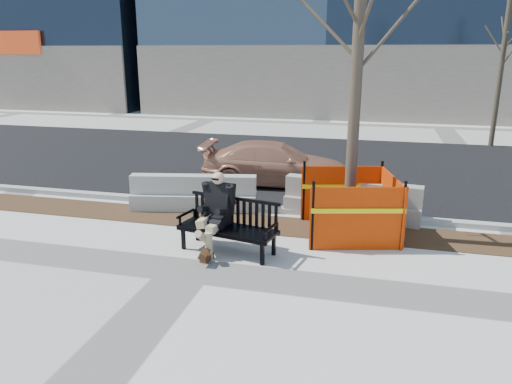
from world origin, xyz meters
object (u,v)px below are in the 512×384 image
jersey_barrier_left (194,209)px  jersey_barrier_right (351,217)px  tree_fence (348,234)px  sedan (275,184)px  seated_man (217,248)px  bench (228,252)px

jersey_barrier_left → jersey_barrier_right: bearing=-6.2°
tree_fence → sedan: (-2.32, 3.52, 0.00)m
tree_fence → jersey_barrier_left: (-3.73, 0.75, 0.00)m
tree_fence → jersey_barrier_right: 1.08m
seated_man → tree_fence: (2.41, 1.43, 0.00)m
jersey_barrier_left → jersey_barrier_right: jersey_barrier_right is taller
seated_man → tree_fence: bearing=42.5°
jersey_barrier_left → seated_man: bearing=-70.1°
bench → jersey_barrier_right: bench is taller
seated_man → tree_fence: 2.80m
tree_fence → sedan: size_ratio=1.64×
sedan → seated_man: bearing=172.9°
seated_man → tree_fence: tree_fence is taller
tree_fence → jersey_barrier_right: bearing=90.4°
jersey_barrier_left → jersey_barrier_right: (3.72, 0.33, 0.00)m
bench → seated_man: seated_man is taller
sedan → bench: bearing=175.9°
bench → sedan: size_ratio=0.46×
bench → jersey_barrier_right: size_ratio=0.63×
sedan → jersey_barrier_left: (-1.41, -2.77, 0.00)m
seated_man → jersey_barrier_right: size_ratio=0.49×
sedan → jersey_barrier_right: bearing=-142.6°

